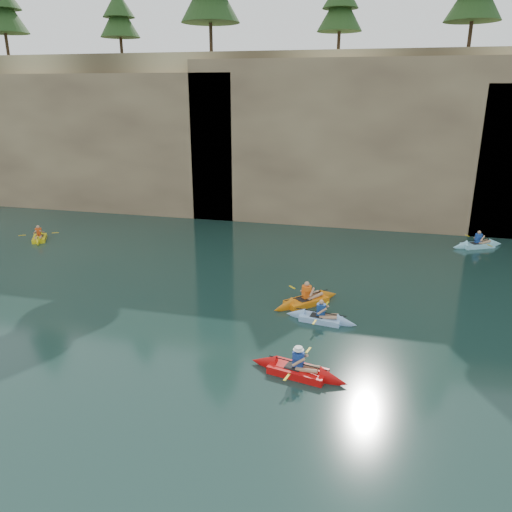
# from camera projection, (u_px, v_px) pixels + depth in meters

# --- Properties ---
(ground) EXTENTS (160.00, 160.00, 0.00)m
(ground) POSITION_uv_depth(u_px,v_px,m) (253.00, 411.00, 14.91)
(ground) COLOR black
(ground) RESTS_ON ground
(cliff) EXTENTS (70.00, 16.00, 12.00)m
(cliff) POSITION_uv_depth(u_px,v_px,m) (344.00, 129.00, 40.58)
(cliff) COLOR tan
(cliff) RESTS_ON ground
(cliff_slab_west) EXTENTS (26.00, 2.40, 10.56)m
(cliff_slab_west) POSITION_uv_depth(u_px,v_px,m) (75.00, 141.00, 38.59)
(cliff_slab_west) COLOR tan
(cliff_slab_west) RESTS_ON ground
(cliff_slab_center) EXTENTS (24.00, 2.40, 11.40)m
(cliff_slab_center) POSITION_uv_depth(u_px,v_px,m) (365.00, 143.00, 33.41)
(cliff_slab_center) COLOR tan
(cliff_slab_center) RESTS_ON ground
(sea_cave_west) EXTENTS (4.50, 1.00, 4.00)m
(sea_cave_west) POSITION_uv_depth(u_px,v_px,m) (98.00, 186.00, 38.58)
(sea_cave_west) COLOR black
(sea_cave_west) RESTS_ON ground
(sea_cave_center) EXTENTS (3.50, 1.00, 3.20)m
(sea_cave_center) POSITION_uv_depth(u_px,v_px,m) (275.00, 200.00, 35.50)
(sea_cave_center) COLOR black
(sea_cave_center) RESTS_ON ground
(sea_cave_east) EXTENTS (5.00, 1.00, 4.50)m
(sea_cave_east) POSITION_uv_depth(u_px,v_px,m) (488.00, 201.00, 32.08)
(sea_cave_east) COLOR black
(sea_cave_east) RESTS_ON ground
(main_kayaker) EXTENTS (3.55, 2.32, 1.29)m
(main_kayaker) POSITION_uv_depth(u_px,v_px,m) (298.00, 370.00, 16.74)
(main_kayaker) COLOR red
(main_kayaker) RESTS_ON ground
(kayaker_orange) EXTENTS (3.01, 3.08, 1.34)m
(kayaker_orange) POSITION_uv_depth(u_px,v_px,m) (306.00, 301.00, 22.23)
(kayaker_orange) COLOR orange
(kayaker_orange) RESTS_ON ground
(kayaker_ltblue_near) EXTENTS (3.09, 2.34, 1.19)m
(kayaker_ltblue_near) POSITION_uv_depth(u_px,v_px,m) (321.00, 318.00, 20.60)
(kayaker_ltblue_near) COLOR #8FBBF0
(kayaker_ltblue_near) RESTS_ON ground
(kayaker_yellow) EXTENTS (2.15, 2.88, 1.20)m
(kayaker_yellow) POSITION_uv_depth(u_px,v_px,m) (39.00, 238.00, 31.62)
(kayaker_yellow) COLOR yellow
(kayaker_yellow) RESTS_ON ground
(kayaker_ltblue_mid) EXTENTS (3.35, 2.28, 1.29)m
(kayaker_ltblue_mid) POSITION_uv_depth(u_px,v_px,m) (477.00, 245.00, 30.21)
(kayaker_ltblue_mid) COLOR #8DD8EC
(kayaker_ltblue_mid) RESTS_ON ground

